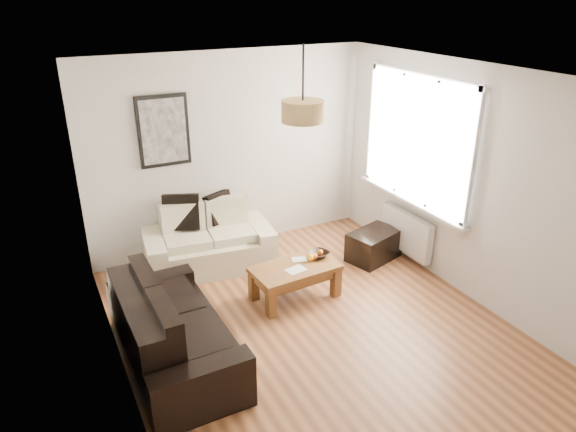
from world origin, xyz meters
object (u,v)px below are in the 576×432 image
loveseat_cream (209,238)px  coffee_table (295,282)px  ottoman (374,245)px  sofa_leather (173,326)px

loveseat_cream → coffee_table: bearing=-54.9°
ottoman → loveseat_cream: bearing=158.0°
coffee_table → ottoman: 1.40m
sofa_leather → coffee_table: (1.53, 0.48, -0.19)m
ottoman → sofa_leather: bearing=-163.8°
sofa_leather → ottoman: size_ratio=2.68×
sofa_leather → coffee_table: bearing=-73.4°
sofa_leather → coffee_table: 1.62m
loveseat_cream → ottoman: 2.13m
sofa_leather → ottoman: bearing=-74.5°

